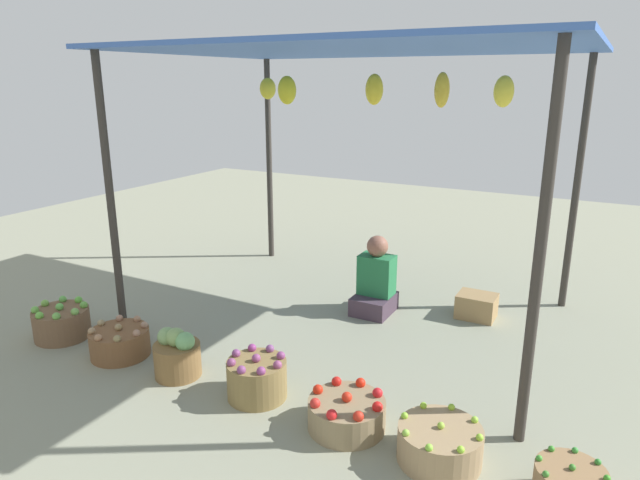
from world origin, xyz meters
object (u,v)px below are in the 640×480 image
Objects in this scene: basket_purple_onions at (257,378)px; basket_limes at (440,444)px; vendor_person at (376,283)px; basket_potatoes at (120,342)px; basket_cabbages at (177,355)px; wooden_crate_near_vendor at (477,306)px; basket_red_tomatoes at (347,413)px; basket_green_apples at (62,323)px.

basket_limes is (1.38, -0.06, -0.03)m from basket_purple_onions.
basket_purple_onions is 0.85× the size of basket_limes.
basket_potatoes is at bearing -129.11° from vendor_person.
basket_cabbages is at bearing 179.36° from basket_limes.
vendor_person is 2.15× the size of wooden_crate_near_vendor.
basket_potatoes is 1.12× the size of basket_purple_onions.
basket_limes reaches higher than wooden_crate_near_vendor.
basket_red_tomatoes is 2.25m from wooden_crate_near_vendor.
basket_red_tomatoes is (1.46, 0.01, -0.07)m from basket_cabbages.
basket_red_tomatoes and basket_limes have the same top height.
basket_green_apples is 1.10× the size of basket_purple_onions.
basket_potatoes reaches higher than basket_red_tomatoes.
vendor_person reaches higher than basket_red_tomatoes.
basket_red_tomatoes is at bearing -72.46° from vendor_person.
basket_cabbages is (-0.87, -1.90, -0.12)m from vendor_person.
basket_green_apples is at bearing -145.17° from wooden_crate_near_vendor.
basket_cabbages is 0.91× the size of basket_purple_onions.
basket_potatoes is 3.30m from wooden_crate_near_vendor.
basket_limes is (2.10, -0.02, -0.06)m from basket_cabbages.
basket_red_tomatoes is 1.43× the size of wooden_crate_near_vendor.
basket_purple_onions is (1.38, 0.02, 0.03)m from basket_potatoes.
basket_purple_onions is 1.21× the size of wooden_crate_near_vendor.
basket_purple_onions reaches higher than basket_red_tomatoes.
basket_cabbages reaches higher than basket_green_apples.
basket_green_apples is 0.93× the size of basket_red_tomatoes.
basket_cabbages reaches higher than basket_purple_onions.
basket_limes is at bearing -0.98° from basket_potatoes.
basket_purple_onions is at bearing 0.47° from basket_green_apples.
basket_green_apples is (-2.25, -1.87, -0.16)m from vendor_person.
basket_limes is (3.49, -0.05, -0.03)m from basket_green_apples.
vendor_person reaches higher than basket_cabbages.
basket_cabbages is at bearing -2.06° from basket_potatoes.
vendor_person is at bearing -160.09° from wooden_crate_near_vendor.
basket_cabbages is 2.86m from wooden_crate_near_vendor.
basket_purple_onions reaches higher than wooden_crate_near_vendor.
basket_cabbages is at bearing -179.72° from basket_red_tomatoes.
wooden_crate_near_vendor is (0.93, 0.34, -0.18)m from vendor_person.
basket_purple_onions is 0.74m from basket_red_tomatoes.
vendor_person is 2.42m from basket_potatoes.
basket_cabbages is at bearing -128.74° from wooden_crate_near_vendor.
basket_limes is at bearing -2.75° from basket_red_tomatoes.
basket_potatoes is at bearing -137.95° from wooden_crate_near_vendor.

